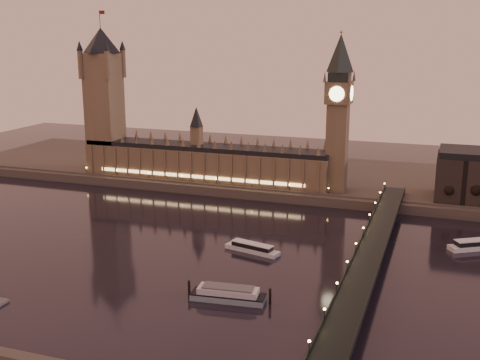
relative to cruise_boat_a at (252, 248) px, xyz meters
The scene contains 11 objects.
ground 33.82m from the cruise_boat_a, 165.67° to the right, with size 700.00×700.00×0.00m, color black.
far_embankment 156.67m from the cruise_boat_a, 90.99° to the left, with size 560.00×130.00×6.00m, color #423D35.
palace_of_westminster 135.56m from the cruise_boat_a, 122.89° to the left, with size 180.00×26.62×52.00m.
victoria_tower 200.17m from the cruise_boat_a, 143.58° to the left, with size 31.68×31.68×118.00m.
big_ben 130.26m from the cruise_boat_a, 79.30° to the left, with size 17.68×17.68×104.00m.
westminster_bridge 59.59m from the cruise_boat_a, ahead, with size 13.20×260.00×15.30m.
bare_tree_0 138.16m from the cruise_boat_a, 47.08° to the left, with size 6.64×6.64×13.51m.
bare_tree_1 148.01m from the cruise_boat_a, 43.08° to the left, with size 6.64×6.64×13.51m.
cruise_boat_a is the anchor object (origin of this frame).
cruise_boat_c 114.23m from the cruise_boat_a, 21.21° to the left, with size 26.05×19.64×5.23m.
moored_barge 58.00m from the cruise_boat_a, 81.77° to the right, with size 35.83×11.94×6.60m.
Camera 1 is at (122.35, -265.88, 108.92)m, focal length 45.00 mm.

